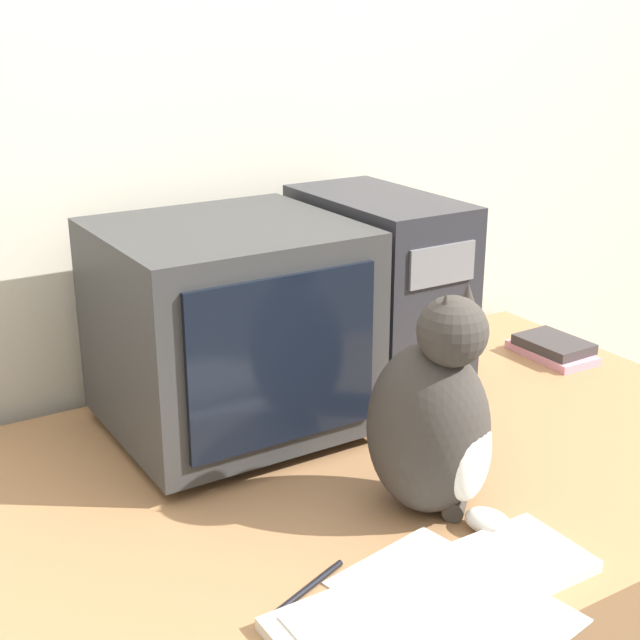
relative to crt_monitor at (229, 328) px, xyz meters
name	(u,v)px	position (x,y,z in m)	size (l,w,h in m)	color
wall_back	(237,147)	(0.18, 0.31, 0.27)	(7.00, 0.05, 2.50)	beige
desk	(380,634)	(0.18, -0.24, -0.59)	(1.48, 0.97, 0.77)	#9E7047
crt_monitor	(229,328)	(0.00, 0.00, 0.00)	(0.43, 0.41, 0.40)	#333333
computer_tower	(377,296)	(0.34, 0.02, 0.00)	(0.21, 0.40, 0.41)	#28282D
keyboard	(437,593)	(0.01, -0.61, -0.20)	(0.48, 0.15, 0.02)	silver
cat	(435,422)	(0.14, -0.42, -0.05)	(0.29, 0.27, 0.37)	#38332D
book_stack	(553,348)	(0.79, -0.05, -0.19)	(0.12, 0.20, 0.04)	pink
pen	(310,587)	(-0.13, -0.50, -0.20)	(0.14, 0.06, 0.01)	black
paper_sheet	(453,601)	(0.02, -0.62, -0.20)	(0.26, 0.33, 0.00)	white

